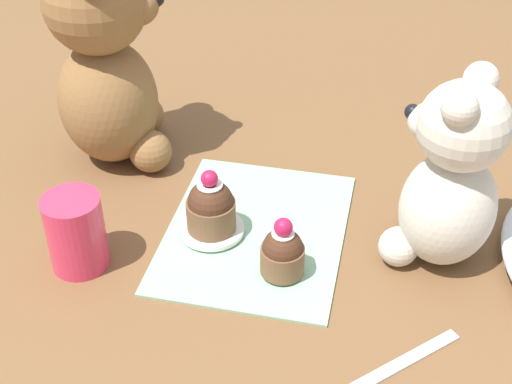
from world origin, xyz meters
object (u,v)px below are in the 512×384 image
at_px(saucer_plate, 212,229).
at_px(juice_glass, 76,232).
at_px(teaspoon, 402,362).
at_px(teddy_bear_cream, 450,180).
at_px(cupcake_near_cream_bear, 283,252).
at_px(cupcake_near_tan_bear, 211,207).
at_px(teddy_bear_tan, 107,63).

xyz_separation_m(saucer_plate, juice_glass, (0.07, -0.12, 0.03)).
bearing_deg(teaspoon, juice_glass, 125.05).
bearing_deg(teddy_bear_cream, teaspoon, 9.05).
distance_m(cupcake_near_cream_bear, saucer_plate, 0.10).
relative_size(cupcake_near_tan_bear, teaspoon, 0.57).
xyz_separation_m(teddy_bear_cream, saucer_plate, (0.02, -0.24, -0.09)).
bearing_deg(teddy_bear_cream, cupcake_near_cream_bear, -47.27).
xyz_separation_m(teddy_bear_tan, cupcake_near_cream_bear, (0.18, 0.25, -0.10)).
bearing_deg(teaspoon, teddy_bear_cream, 36.27).
distance_m(teddy_bear_tan, saucer_plate, 0.24).
xyz_separation_m(teddy_bear_tan, saucer_plate, (0.13, 0.16, -0.12)).
bearing_deg(cupcake_near_tan_bear, teddy_bear_cream, 95.66).
height_order(teddy_bear_tan, teaspoon, teddy_bear_tan).
height_order(teddy_bear_tan, cupcake_near_cream_bear, teddy_bear_tan).
distance_m(cupcake_near_tan_bear, teaspoon, 0.26).
bearing_deg(saucer_plate, cupcake_near_tan_bear, 0.00).
relative_size(teddy_bear_tan, juice_glass, 3.25).
bearing_deg(teddy_bear_tan, cupcake_near_cream_bear, -150.30).
bearing_deg(cupcake_near_tan_bear, teaspoon, 57.50).
distance_m(cupcake_near_tan_bear, juice_glass, 0.14).
bearing_deg(cupcake_near_tan_bear, juice_glass, -58.85).
height_order(saucer_plate, cupcake_near_tan_bear, cupcake_near_tan_bear).
height_order(saucer_plate, teaspoon, saucer_plate).
height_order(teddy_bear_cream, teaspoon, teddy_bear_cream).
distance_m(saucer_plate, teaspoon, 0.25).
relative_size(saucer_plate, juice_glass, 0.85).
distance_m(saucer_plate, juice_glass, 0.15).
relative_size(teddy_bear_cream, cupcake_near_cream_bear, 3.15).
height_order(cupcake_near_tan_bear, teaspoon, cupcake_near_tan_bear).
bearing_deg(teddy_bear_cream, cupcake_near_tan_bear, -65.88).
bearing_deg(saucer_plate, juice_glass, -58.85).
bearing_deg(juice_glass, saucer_plate, 121.15).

